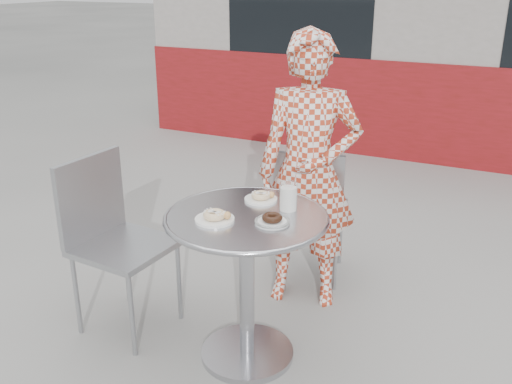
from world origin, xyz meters
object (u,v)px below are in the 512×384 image
at_px(plate_far, 261,197).
at_px(milk_cup, 288,197).
at_px(seated_person, 309,173).
at_px(chair_left, 126,278).
at_px(plate_checker, 272,220).
at_px(bistro_table, 247,252).
at_px(chair_far, 310,236).
at_px(plate_near, 215,217).

xyz_separation_m(plate_far, milk_cup, (0.16, -0.05, 0.05)).
relative_size(plate_far, milk_cup, 1.19).
bearing_deg(seated_person, chair_left, -151.34).
height_order(chair_left, plate_far, chair_left).
distance_m(seated_person, plate_checker, 0.70).
height_order(chair_left, milk_cup, chair_left).
bearing_deg(milk_cup, bistro_table, -136.22).
relative_size(chair_far, seated_person, 0.55).
bearing_deg(plate_checker, plate_far, 125.29).
xyz_separation_m(chair_far, plate_checker, (0.16, -0.95, 0.52)).
xyz_separation_m(chair_far, chair_left, (-0.68, -0.96, 0.02)).
bearing_deg(milk_cup, plate_far, 161.59).
relative_size(bistro_table, chair_far, 0.90).
xyz_separation_m(chair_far, milk_cup, (0.17, -0.78, 0.57)).
height_order(plate_far, plate_checker, plate_far).
height_order(chair_far, plate_checker, chair_far).
bearing_deg(chair_left, milk_cup, -73.85).
bearing_deg(chair_left, plate_checker, -85.07).
relative_size(seated_person, milk_cup, 11.50).
relative_size(plate_far, plate_near, 0.90).
bearing_deg(bistro_table, chair_left, -176.99).
distance_m(seated_person, milk_cup, 0.53).
bearing_deg(plate_checker, bistro_table, 168.88).
distance_m(chair_left, plate_far, 0.88).
distance_m(plate_near, plate_checker, 0.25).
distance_m(chair_far, plate_far, 0.90).
bearing_deg(chair_left, seated_person, -42.77).
xyz_separation_m(chair_left, plate_far, (0.69, 0.23, 0.50)).
distance_m(bistro_table, plate_checker, 0.25).
height_order(plate_near, plate_checker, plate_near).
height_order(plate_near, milk_cup, milk_cup).
distance_m(chair_left, milk_cup, 1.03).
bearing_deg(plate_near, plate_checker, 20.24).
bearing_deg(chair_far, seated_person, 92.55).
bearing_deg(plate_checker, plate_near, -159.76).
height_order(plate_far, milk_cup, milk_cup).
xyz_separation_m(chair_far, plate_far, (0.00, -0.73, 0.52)).
relative_size(bistro_table, plate_far, 4.83).
bearing_deg(milk_cup, chair_far, 102.10).
relative_size(plate_checker, milk_cup, 1.17).
relative_size(chair_far, chair_left, 0.92).
xyz_separation_m(seated_person, plate_far, (-0.07, -0.47, 0.01)).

